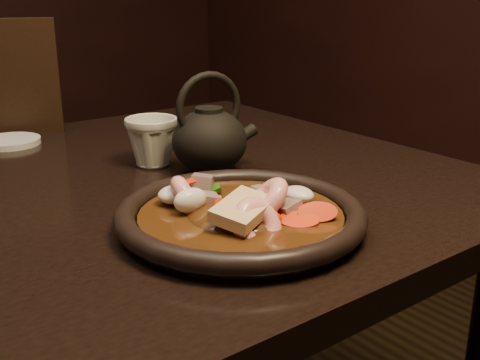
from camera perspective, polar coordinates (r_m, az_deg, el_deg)
plate at (r=0.74m, az=0.06°, el=-3.51°), size 0.31×0.31×0.03m
stirfry at (r=0.74m, az=-0.15°, el=-2.99°), size 0.17×0.22×0.08m
saucer_right at (r=1.21m, az=-20.96°, el=3.43°), size 0.11×0.11×0.01m
tea_cup at (r=1.00m, az=-8.36°, el=3.76°), size 0.09×0.08×0.09m
teapot at (r=0.94m, az=-2.88°, el=4.06°), size 0.15×0.12×0.16m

